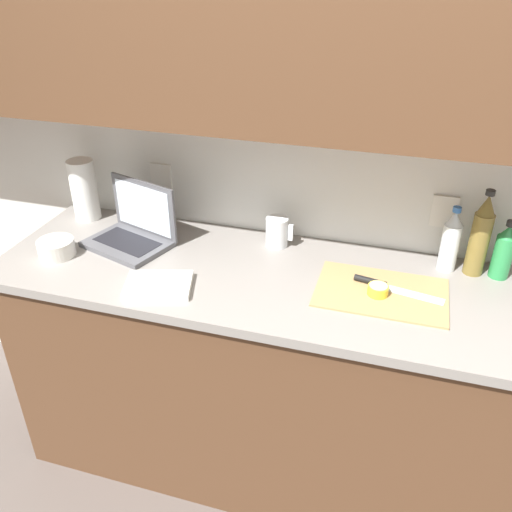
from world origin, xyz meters
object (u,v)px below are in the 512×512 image
Objects in this scene: bottle_oil_tall at (480,236)px; paper_towel_roll at (84,190)px; laptop at (134,229)px; bottle_water_clear at (451,241)px; bowl_white at (56,248)px; measuring_cup at (277,232)px; cutting_board at (381,292)px; knife at (382,285)px; bottle_green_soda at (504,252)px; lemon_half_cut at (378,290)px.

bottle_oil_tall is 1.24× the size of paper_towel_roll.
laptop is 1.17m from bottle_water_clear.
bottle_water_clear is (1.16, 0.14, 0.05)m from laptop.
bottle_water_clear is 1.45m from paper_towel_roll.
measuring_cup is at bearing 22.11° from bowl_white.
laptop is 0.84× the size of cutting_board.
measuring_cup reaches higher than knife.
bottle_oil_tall reaches higher than bottle_green_soda.
lemon_half_cut is 0.47m from bottle_green_soda.
lemon_half_cut is 1.18m from bowl_white.
bowl_white is at bearing -175.49° from cutting_board.
laptop is at bearing -25.09° from paper_towel_roll.
bottle_green_soda is 1.63m from paper_towel_roll.
laptop reaches higher than bowl_white.
bottle_water_clear is (-0.18, -0.00, 0.01)m from bottle_green_soda.
laptop reaches higher than knife.
laptop reaches higher than cutting_board.
bottle_oil_tall is at bearing 0.00° from bottle_water_clear.
bottle_oil_tall is at bearing 37.21° from cutting_board.
cutting_board is 0.03m from lemon_half_cut.
knife is at bearing -152.39° from bottle_green_soda.
bottle_green_soda is at bearing 30.52° from cutting_board.
bottle_water_clear is at bearing -180.00° from bottle_green_soda.
cutting_board is 6.35× the size of lemon_half_cut.
bottle_oil_tall reaches higher than paper_towel_roll.
paper_towel_roll is at bearing 172.79° from laptop.
knife is at bearing 77.96° from lemon_half_cut.
paper_towel_roll reaches higher than knife.
bowl_white reaches higher than knife.
bottle_green_soda reaches higher than knife.
paper_towel_roll is (-1.63, -0.00, 0.03)m from bottle_green_soda.
bottle_green_soda is 1.59× the size of bowl_white.
bottle_green_soda reaches higher than measuring_cup.
bottle_water_clear reaches higher than bowl_white.
cutting_board is 0.45m from bottle_green_soda.
cutting_board is 0.47m from measuring_cup.
laptop is at bearing 37.28° from bowl_white.
bottle_oil_tall is at bearing 0.16° from paper_towel_roll.
cutting_board is at bearing -78.77° from knife.
measuring_cup is (-0.42, 0.19, 0.04)m from knife.
lemon_half_cut is at bearing -147.51° from bottle_green_soda.
bottle_oil_tall is at bearing 12.12° from bowl_white.
bottle_green_soda is at bearing 11.48° from bowl_white.
lemon_half_cut is at bearing -91.41° from knife.
bottle_oil_tall reaches higher than lemon_half_cut.
cutting_board is 3.19× the size of bowl_white.
laptop is at bearing -173.53° from bottle_oil_tall.
lemon_half_cut is 0.27× the size of paper_towel_roll.
laptop reaches higher than measuring_cup.
paper_towel_roll is (-1.23, 0.24, 0.10)m from lemon_half_cut.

